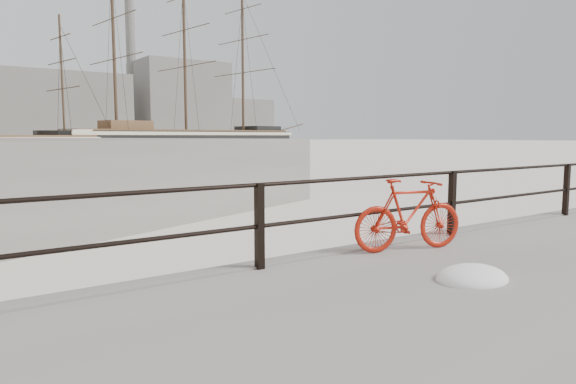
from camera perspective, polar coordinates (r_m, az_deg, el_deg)
ground at (r=11.46m, az=27.63°, el=-3.93°), size 400.00×400.00×0.00m
guardrail at (r=11.28m, az=28.53°, el=0.23°), size 28.00×0.10×1.00m
bicycle at (r=7.05m, az=13.28°, el=-2.46°), size 1.62×0.67×0.97m
barque_black at (r=101.41m, az=-11.21°, el=5.08°), size 64.10×28.95×34.86m
schooner_mid at (r=86.43m, az=-27.69°, el=4.30°), size 31.68×17.85×21.40m
industrial_west at (r=148.35m, az=-23.78°, el=8.49°), size 32.00×18.00×18.00m
industrial_mid at (r=163.91m, az=-11.95°, el=9.67°), size 26.00×20.00×24.00m
industrial_east at (r=178.44m, az=-5.70°, el=7.88°), size 20.00×16.00×14.00m
smokestack at (r=164.84m, az=-17.00°, el=13.01°), size 2.80×2.80×44.00m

